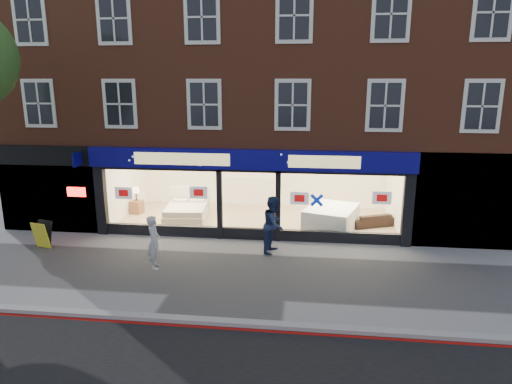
% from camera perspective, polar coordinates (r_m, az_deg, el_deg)
% --- Properties ---
extents(ground, '(120.00, 120.00, 0.00)m').
position_cam_1_polar(ground, '(13.83, -2.64, -10.14)').
color(ground, gray).
rests_on(ground, ground).
extents(kerb_line, '(60.00, 0.10, 0.01)m').
position_cam_1_polar(kerb_line, '(11.11, -5.35, -16.55)').
color(kerb_line, '#8C0A07').
rests_on(kerb_line, ground).
extents(kerb_stone, '(60.00, 0.25, 0.12)m').
position_cam_1_polar(kerb_stone, '(11.25, -5.14, -15.80)').
color(kerb_stone, gray).
rests_on(kerb_stone, ground).
extents(showroom_floor, '(11.00, 4.50, 0.10)m').
position_cam_1_polar(showroom_floor, '(18.68, -0.01, -3.49)').
color(showroom_floor, tan).
rests_on(showroom_floor, ground).
extents(building, '(19.00, 8.26, 10.30)m').
position_cam_1_polar(building, '(19.53, 0.56, 16.94)').
color(building, brown).
rests_on(building, ground).
extents(display_bed, '(1.83, 2.16, 1.13)m').
position_cam_1_polar(display_bed, '(18.78, -8.67, -2.38)').
color(display_bed, beige).
rests_on(display_bed, showroom_floor).
extents(bedside_table, '(0.53, 0.53, 0.55)m').
position_cam_1_polar(bedside_table, '(19.97, -14.65, -1.83)').
color(bedside_table, brown).
rests_on(bedside_table, showroom_floor).
extents(mattress_stack, '(2.28, 2.56, 0.84)m').
position_cam_1_polar(mattress_stack, '(17.55, 9.37, -3.22)').
color(mattress_stack, white).
rests_on(mattress_stack, showroom_floor).
extents(sofa, '(1.82, 1.27, 0.49)m').
position_cam_1_polar(sofa, '(18.27, 14.35, -3.36)').
color(sofa, black).
rests_on(sofa, showroom_floor).
extents(a_board, '(0.68, 0.52, 0.94)m').
position_cam_1_polar(a_board, '(17.29, -25.12, -4.83)').
color(a_board, yellow).
rests_on(a_board, ground).
extents(pedestrian_grey, '(0.53, 0.68, 1.66)m').
position_cam_1_polar(pedestrian_grey, '(14.25, -12.62, -6.13)').
color(pedestrian_grey, '#B8BAC0').
rests_on(pedestrian_grey, ground).
extents(pedestrian_blue, '(0.91, 1.07, 1.91)m').
position_cam_1_polar(pedestrian_blue, '(15.15, 2.24, -4.07)').
color(pedestrian_blue, '#1A274B').
rests_on(pedestrian_blue, ground).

